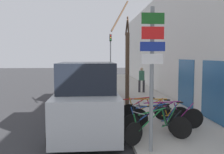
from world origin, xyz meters
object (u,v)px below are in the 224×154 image
at_px(traffic_light, 111,50).
at_px(pedestrian_near, 142,78).
at_px(street_tree, 127,65).
at_px(bicycle_1, 155,122).
at_px(bicycle_0, 156,126).
at_px(bicycle_5, 140,111).
at_px(parked_car_0, 87,101).
at_px(bicycle_3, 166,117).
at_px(parked_car_1, 90,84).
at_px(bicycle_4, 154,113).
at_px(signpost, 152,70).
at_px(bicycle_2, 155,120).

bearing_deg(traffic_light, pedestrian_near, -79.07).
bearing_deg(street_tree, bicycle_1, -83.28).
bearing_deg(bicycle_0, bicycle_5, -30.89).
bearing_deg(parked_car_0, pedestrian_near, 66.89).
bearing_deg(bicycle_3, parked_car_1, 27.63).
xyz_separation_m(bicycle_4, street_tree, (-0.62, 2.39, 1.57)).
distance_m(bicycle_0, bicycle_5, 1.97).
bearing_deg(bicycle_1, traffic_light, 34.75).
relative_size(bicycle_3, bicycle_4, 1.08).
xyz_separation_m(pedestrian_near, street_tree, (-1.66, -5.28, 1.05)).
relative_size(signpost, parked_car_0, 0.84).
bearing_deg(bicycle_0, bicycle_4, -44.87).
xyz_separation_m(signpost, street_tree, (0.01, 4.70, -0.03)).
relative_size(signpost, traffic_light, 0.78).
xyz_separation_m(bicycle_5, street_tree, (-0.25, 1.86, 1.59)).
bearing_deg(bicycle_2, parked_car_0, 55.14).
bearing_deg(parked_car_1, pedestrian_near, 38.69).
relative_size(bicycle_5, street_tree, 0.50).
distance_m(bicycle_4, bicycle_5, 0.65).
bearing_deg(parked_car_0, bicycle_0, -32.20).
relative_size(bicycle_0, bicycle_3, 0.80).
height_order(bicycle_3, street_tree, street_tree).
bearing_deg(bicycle_4, bicycle_3, -128.97).
relative_size(bicycle_0, bicycle_4, 0.86).
bearing_deg(street_tree, traffic_light, 89.31).
distance_m(signpost, pedestrian_near, 10.18).
height_order(bicycle_1, parked_car_1, parked_car_1).
height_order(signpost, bicycle_3, signpost).
distance_m(bicycle_0, street_tree, 4.16).
height_order(parked_car_0, street_tree, street_tree).
relative_size(bicycle_1, traffic_light, 0.40).
distance_m(bicycle_2, street_tree, 3.57).
bearing_deg(signpost, bicycle_1, 71.90).
height_order(signpost, traffic_light, traffic_light).
height_order(signpost, bicycle_1, signpost).
distance_m(parked_car_1, pedestrian_near, 4.07).
xyz_separation_m(bicycle_0, pedestrian_near, (1.33, 9.11, 0.55)).
bearing_deg(bicycle_0, signpost, 125.42).
distance_m(bicycle_3, bicycle_4, 0.52).
relative_size(bicycle_0, street_tree, 0.42).
height_order(signpost, pedestrian_near, signpost).
relative_size(pedestrian_near, street_tree, 0.35).
bearing_deg(bicycle_5, bicycle_2, -179.12).
distance_m(bicycle_3, traffic_light, 16.11).
bearing_deg(bicycle_3, bicycle_1, 144.21).
distance_m(signpost, street_tree, 4.70).
bearing_deg(parked_car_1, street_tree, -57.45).
bearing_deg(bicycle_5, bicycle_3, -154.64).
bearing_deg(parked_car_0, bicycle_4, 5.30).
xyz_separation_m(parked_car_1, pedestrian_near, (3.31, 2.37, 0.11)).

